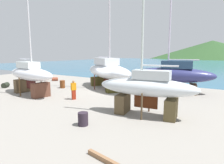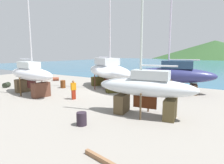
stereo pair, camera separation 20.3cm
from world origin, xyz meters
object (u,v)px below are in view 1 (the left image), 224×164
Objects in this scene: barrel_ochre at (5,85)px; sailboat_large_starboard at (172,74)px; sailboat_mid_port at (30,75)px; worker at (74,90)px; sailboat_small_center at (146,88)px; barrel_tar_black at (83,119)px; barrel_by_slipway at (62,84)px; sailboat_far_slipway at (108,71)px; barrel_tipped_left at (55,79)px.

sailboat_large_starboard is at bearing 25.12° from barrel_ochre.
barrel_ochre is (-6.09, 0.63, -1.73)m from sailboat_mid_port.
sailboat_mid_port is 5.30m from worker.
barrel_tar_black is (-2.36, -3.65, -1.50)m from sailboat_small_center.
sailboat_large_starboard reaches higher than sailboat_small_center.
sailboat_large_starboard is 12.69m from barrel_by_slipway.
sailboat_mid_port is 7.10× the size of worker.
sailboat_far_slipway is 5.69m from barrel_by_slipway.
sailboat_mid_port is 10.67m from barrel_tar_black.
sailboat_far_slipway is 1.17× the size of sailboat_large_starboard.
barrel_tar_black is (5.35, -10.46, -1.70)m from sailboat_far_slipway.
sailboat_mid_port is 1.07× the size of sailboat_small_center.
sailboat_mid_port reaches higher than worker.
barrel_ochre is at bearing -157.65° from worker.
barrel_ochre is at bearing -117.87° from sailboat_far_slipway.
barrel_ochre is (-18.43, 0.43, -1.58)m from sailboat_small_center.
worker is (0.49, -6.22, -1.18)m from sailboat_far_slipway.
sailboat_mid_port is at bearing -149.61° from worker.
worker is (-6.52, -8.14, -1.00)m from sailboat_large_starboard.
sailboat_large_starboard is 14.82× the size of barrel_ochre.
sailboat_far_slipway is 10.35m from barrel_tipped_left.
barrel_tar_black reaches higher than barrel_tipped_left.
sailboat_large_starboard is at bearing 22.10° from barrel_by_slipway.
barrel_by_slipway is at bearing 30.55° from barrel_ochre.
sailboat_mid_port is 12.34m from sailboat_small_center.
barrel_ochre is (-11.20, -0.17, -0.60)m from worker.
sailboat_mid_port reaches higher than sailboat_small_center.
barrel_ochre is 7.13m from barrel_tipped_left.
sailboat_far_slipway is at bearing 31.15° from barrel_by_slipway.
sailboat_far_slipway is 8.40m from sailboat_mid_port.
barrel_tipped_left is at bearing 144.21° from barrel_tar_black.
sailboat_mid_port reaches higher than barrel_by_slipway.
worker is 11.22m from barrel_ochre.
barrel_ochre is at bearing -9.23° from sailboat_small_center.
barrel_tipped_left is (-10.16, 0.72, -1.82)m from sailboat_far_slipway.
sailboat_large_starboard is 14.67m from sailboat_mid_port.
worker is (5.11, 0.80, -1.13)m from sailboat_mid_port.
sailboat_mid_port is at bearing -54.40° from barrel_tipped_left.
barrel_tar_black is at bearing -11.26° from sailboat_mid_port.
barrel_tipped_left is (-10.65, 6.94, -0.64)m from worker.
sailboat_small_center is 13.22× the size of barrel_tipped_left.
sailboat_far_slipway is 18.22× the size of barrel_tipped_left.
sailboat_far_slipway is at bearing 64.45° from sailboat_mid_port.
sailboat_small_center is 13.09m from barrel_by_slipway.
barrel_tipped_left is (-17.88, 7.54, -1.62)m from sailboat_small_center.
sailboat_small_center reaches higher than barrel_tipped_left.
sailboat_large_starboard is 12.59m from barrel_tar_black.
barrel_by_slipway is at bearing 168.11° from worker.
sailboat_large_starboard reaches higher than worker.
barrel_tipped_left is (-15.51, 11.18, -0.12)m from barrel_tar_black.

